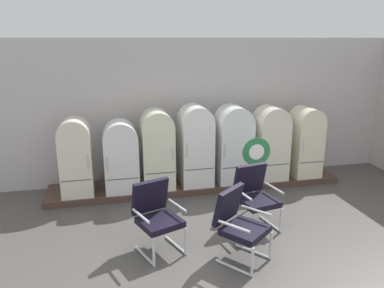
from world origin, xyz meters
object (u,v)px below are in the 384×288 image
at_px(armchair_center, 239,221).
at_px(refrigerator_0, 76,155).
at_px(refrigerator_6, 305,139).
at_px(armchair_left, 156,213).
at_px(refrigerator_2, 157,147).
at_px(refrigerator_4, 233,142).
at_px(refrigerator_5, 270,141).
at_px(refrigerator_1, 121,154).
at_px(armchair_right, 255,193).
at_px(sign_stand, 255,172).
at_px(refrigerator_3, 196,143).

bearing_deg(armchair_center, refrigerator_0, 131.96).
bearing_deg(refrigerator_6, armchair_center, -132.84).
bearing_deg(armchair_center, refrigerator_6, 47.16).
xyz_separation_m(refrigerator_0, armchair_left, (1.25, -2.09, -0.34)).
height_order(refrigerator_0, refrigerator_2, refrigerator_2).
bearing_deg(refrigerator_4, refrigerator_5, -0.81).
height_order(refrigerator_6, armchair_left, refrigerator_6).
height_order(refrigerator_1, armchair_right, refrigerator_1).
bearing_deg(refrigerator_5, armchair_left, -142.09).
relative_size(refrigerator_0, refrigerator_6, 0.99).
bearing_deg(refrigerator_6, refrigerator_5, -178.85).
height_order(refrigerator_0, armchair_right, refrigerator_0).
height_order(refrigerator_6, armchair_right, refrigerator_6).
bearing_deg(armchair_center, refrigerator_4, 73.08).
xyz_separation_m(refrigerator_1, refrigerator_5, (3.11, 0.00, 0.09)).
xyz_separation_m(refrigerator_0, refrigerator_4, (3.13, 0.03, 0.06)).
bearing_deg(refrigerator_5, refrigerator_6, 1.15).
height_order(refrigerator_2, refrigerator_6, refrigerator_2).
bearing_deg(refrigerator_2, refrigerator_1, -176.99).
xyz_separation_m(refrigerator_1, refrigerator_4, (2.29, 0.01, 0.11)).
bearing_deg(sign_stand, refrigerator_3, 126.82).
bearing_deg(armchair_left, refrigerator_1, 101.04).
height_order(refrigerator_1, refrigerator_6, refrigerator_6).
relative_size(refrigerator_3, armchair_left, 1.56).
relative_size(armchair_center, sign_stand, 0.78).
bearing_deg(refrigerator_0, refrigerator_3, 1.32).
height_order(refrigerator_5, armchair_center, refrigerator_5).
bearing_deg(armchair_right, refrigerator_0, 149.34).
relative_size(refrigerator_4, sign_stand, 1.19).
bearing_deg(refrigerator_3, refrigerator_6, -0.53).
bearing_deg(refrigerator_1, sign_stand, -24.88).
relative_size(refrigerator_3, refrigerator_6, 1.09).
relative_size(armchair_right, armchair_center, 1.00).
distance_m(refrigerator_2, armchair_left, 2.19).
xyz_separation_m(armchair_center, sign_stand, (0.85, 1.52, 0.11)).
xyz_separation_m(refrigerator_3, refrigerator_6, (2.43, -0.02, -0.07)).
bearing_deg(refrigerator_0, armchair_right, -30.66).
relative_size(refrigerator_2, refrigerator_4, 0.98).
height_order(refrigerator_4, armchair_left, refrigerator_4).
height_order(armchair_right, sign_stand, sign_stand).
relative_size(refrigerator_0, refrigerator_1, 1.07).
relative_size(refrigerator_2, refrigerator_6, 1.05).
distance_m(refrigerator_1, refrigerator_3, 1.50).
height_order(refrigerator_1, armchair_center, refrigerator_1).
bearing_deg(refrigerator_4, refrigerator_0, -179.52).
xyz_separation_m(refrigerator_2, refrigerator_5, (2.39, -0.03, -0.01)).
height_order(refrigerator_1, armchair_left, refrigerator_1).
bearing_deg(armchair_right, refrigerator_1, 140.09).
height_order(refrigerator_6, sign_stand, refrigerator_6).
relative_size(refrigerator_2, refrigerator_3, 0.96).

